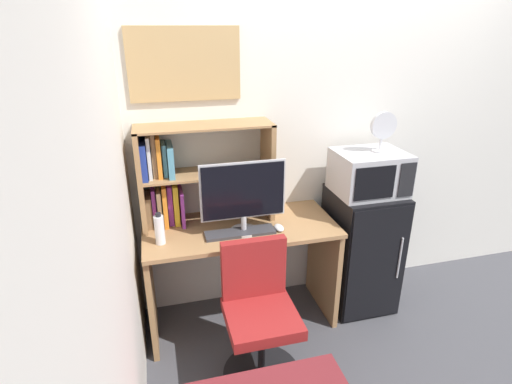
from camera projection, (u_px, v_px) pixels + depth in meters
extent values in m
cube|color=silver|center=(396.00, 127.00, 3.11)|extent=(6.40, 0.04, 2.60)
cube|color=silver|center=(98.00, 293.00, 1.19)|extent=(0.04, 4.40, 2.60)
cube|color=#997047|center=(241.00, 228.00, 2.73)|extent=(1.29, 0.59, 0.03)
cube|color=#997047|center=(151.00, 290.00, 2.74)|extent=(0.04, 0.53, 0.75)
cube|color=#997047|center=(323.00, 264.00, 3.03)|extent=(0.04, 0.53, 0.75)
cube|color=#997047|center=(140.00, 180.00, 2.60)|extent=(0.03, 0.28, 0.67)
cube|color=#997047|center=(268.00, 169.00, 2.79)|extent=(0.03, 0.28, 0.67)
cube|color=#997047|center=(204.00, 126.00, 2.57)|extent=(0.88, 0.28, 0.01)
cube|color=#997047|center=(206.00, 173.00, 2.69)|extent=(0.82, 0.28, 0.01)
cube|color=brown|center=(149.00, 210.00, 2.71)|extent=(0.04, 0.18, 0.22)
cube|color=purple|center=(154.00, 205.00, 2.71)|extent=(0.02, 0.18, 0.27)
cube|color=brown|center=(159.00, 206.00, 2.71)|extent=(0.03, 0.23, 0.27)
cube|color=orange|center=(165.00, 204.00, 2.72)|extent=(0.03, 0.21, 0.29)
cube|color=purple|center=(170.00, 203.00, 2.74)|extent=(0.03, 0.16, 0.28)
cube|color=gold|center=(176.00, 203.00, 2.75)|extent=(0.03, 0.18, 0.28)
cube|color=purple|center=(182.00, 206.00, 2.75)|extent=(0.02, 0.23, 0.24)
cube|color=navy|center=(144.00, 160.00, 2.57)|extent=(0.04, 0.24, 0.23)
cube|color=silver|center=(149.00, 156.00, 2.57)|extent=(0.02, 0.20, 0.27)
cube|color=brown|center=(154.00, 154.00, 2.59)|extent=(0.03, 0.17, 0.28)
cube|color=orange|center=(159.00, 156.00, 2.59)|extent=(0.03, 0.19, 0.26)
cube|color=teal|center=(164.00, 159.00, 2.62)|extent=(0.03, 0.16, 0.21)
cube|color=teal|center=(170.00, 160.00, 2.61)|extent=(0.04, 0.23, 0.20)
cylinder|color=#B7B7BC|center=(244.00, 231.00, 2.65)|extent=(0.18, 0.18, 0.02)
cylinder|color=#B7B7BC|center=(244.00, 223.00, 2.63)|extent=(0.04, 0.04, 0.10)
cube|color=#B7B7BC|center=(243.00, 191.00, 2.55)|extent=(0.55, 0.01, 0.38)
cube|color=black|center=(243.00, 191.00, 2.54)|extent=(0.53, 0.02, 0.35)
cube|color=#333338|center=(240.00, 233.00, 2.62)|extent=(0.45, 0.12, 0.02)
ellipsoid|color=silver|center=(279.00, 228.00, 2.68)|extent=(0.06, 0.11, 0.03)
cylinder|color=silver|center=(160.00, 230.00, 2.48)|extent=(0.06, 0.06, 0.19)
cylinder|color=black|center=(158.00, 215.00, 2.44)|extent=(0.03, 0.03, 0.02)
cube|color=black|center=(360.00, 249.00, 3.07)|extent=(0.46, 0.49, 0.93)
cube|color=black|center=(378.00, 266.00, 2.84)|extent=(0.45, 0.01, 0.89)
cylinder|color=#B2B2B7|center=(400.00, 258.00, 2.85)|extent=(0.01, 0.01, 0.32)
cube|color=#ADADB2|center=(369.00, 172.00, 2.83)|extent=(0.48, 0.39, 0.30)
cube|color=black|center=(375.00, 183.00, 2.64)|extent=(0.29, 0.01, 0.23)
cube|color=black|center=(407.00, 180.00, 2.70)|extent=(0.11, 0.01, 0.24)
cylinder|color=silver|center=(380.00, 151.00, 2.79)|extent=(0.11, 0.11, 0.01)
cylinder|color=silver|center=(380.00, 144.00, 2.77)|extent=(0.02, 0.02, 0.08)
cylinder|color=silver|center=(384.00, 125.00, 2.71)|extent=(0.18, 0.03, 0.18)
cylinder|color=black|center=(261.00, 374.00, 2.52)|extent=(0.47, 0.47, 0.04)
cylinder|color=black|center=(261.00, 348.00, 2.44)|extent=(0.04, 0.04, 0.41)
cube|color=maroon|center=(262.00, 318.00, 2.36)|extent=(0.41, 0.41, 0.07)
cube|color=maroon|center=(254.00, 268.00, 2.44)|extent=(0.39, 0.06, 0.38)
cube|color=tan|center=(185.00, 64.00, 2.52)|extent=(0.70, 0.02, 0.45)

